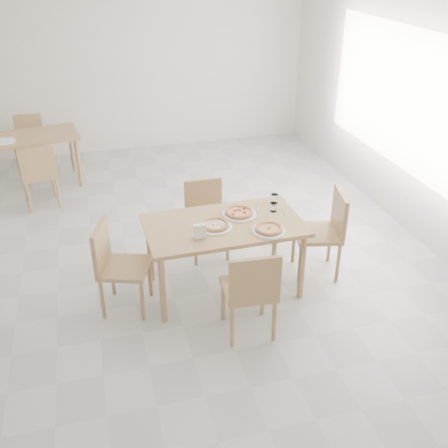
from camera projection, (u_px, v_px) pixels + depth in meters
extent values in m
plane|color=#B7B8B3|center=(161.00, 253.00, 5.95)|extent=(7.00, 7.00, 0.00)
plane|color=silver|center=(121.00, 64.00, 8.24)|extent=(6.00, 0.00, 6.00)
plane|color=silver|center=(266.00, 390.00, 2.31)|extent=(6.00, 0.00, 6.00)
plane|color=silver|center=(415.00, 113.00, 5.95)|extent=(0.00, 7.00, 7.00)
cube|color=white|center=(401.00, 97.00, 6.16)|extent=(1.60, 0.02, 3.20)
cube|color=tan|center=(224.00, 225.00, 5.02)|extent=(1.53, 0.89, 0.04)
cylinder|color=tan|center=(163.00, 290.00, 4.73)|extent=(0.06, 0.06, 0.71)
cylinder|color=tan|center=(302.00, 267.00, 5.07)|extent=(0.06, 0.06, 0.71)
cylinder|color=tan|center=(150.00, 250.00, 5.33)|extent=(0.06, 0.06, 0.71)
cylinder|color=tan|center=(275.00, 232.00, 5.67)|extent=(0.06, 0.06, 0.71)
cube|color=tan|center=(249.00, 289.00, 4.58)|extent=(0.47, 0.47, 0.04)
cube|color=tan|center=(255.00, 280.00, 4.30)|extent=(0.44, 0.07, 0.42)
cylinder|color=tan|center=(263.00, 296.00, 4.89)|extent=(0.04, 0.04, 0.43)
cylinder|color=tan|center=(223.00, 301.00, 4.82)|extent=(0.04, 0.04, 0.43)
cylinder|color=tan|center=(274.00, 321.00, 4.57)|extent=(0.04, 0.04, 0.43)
cylinder|color=tan|center=(232.00, 327.00, 4.50)|extent=(0.04, 0.04, 0.43)
cube|color=tan|center=(208.00, 221.00, 5.73)|extent=(0.42, 0.42, 0.04)
cube|color=tan|center=(203.00, 196.00, 5.78)|extent=(0.42, 0.04, 0.40)
cylinder|color=tan|center=(196.00, 249.00, 5.64)|extent=(0.04, 0.04, 0.41)
cylinder|color=tan|center=(228.00, 244.00, 5.72)|extent=(0.04, 0.04, 0.41)
cylinder|color=tan|center=(189.00, 233.00, 5.94)|extent=(0.04, 0.04, 0.41)
cylinder|color=tan|center=(219.00, 229.00, 6.03)|extent=(0.04, 0.04, 0.41)
cube|color=tan|center=(125.00, 268.00, 4.88)|extent=(0.55, 0.55, 0.04)
cube|color=tan|center=(101.00, 246.00, 4.78)|extent=(0.18, 0.43, 0.42)
cylinder|color=tan|center=(142.00, 301.00, 4.82)|extent=(0.04, 0.04, 0.43)
cylinder|color=tan|center=(150.00, 278.00, 5.15)|extent=(0.04, 0.04, 0.43)
cylinder|color=tan|center=(102.00, 300.00, 4.84)|extent=(0.04, 0.04, 0.43)
cylinder|color=tan|center=(112.00, 277.00, 5.17)|extent=(0.04, 0.04, 0.43)
cube|color=tan|center=(317.00, 233.00, 5.41)|extent=(0.55, 0.55, 0.04)
cube|color=tan|center=(340.00, 212.00, 5.30)|extent=(0.14, 0.46, 0.44)
cylinder|color=tan|center=(294.00, 244.00, 5.69)|extent=(0.04, 0.04, 0.45)
cylinder|color=tan|center=(300.00, 264.00, 5.35)|extent=(0.04, 0.04, 0.45)
cylinder|color=tan|center=(330.00, 243.00, 5.71)|extent=(0.04, 0.04, 0.45)
cylinder|color=tan|center=(338.00, 263.00, 5.36)|extent=(0.04, 0.04, 0.45)
cylinder|color=white|center=(269.00, 231.00, 4.86)|extent=(0.31, 0.31, 0.02)
cylinder|color=white|center=(215.00, 227.00, 4.93)|extent=(0.32, 0.32, 0.02)
cylinder|color=white|center=(239.00, 214.00, 5.15)|extent=(0.34, 0.34, 0.02)
cylinder|color=#E39F6B|center=(269.00, 229.00, 4.86)|extent=(0.30, 0.30, 0.01)
torus|color=#E39F6B|center=(269.00, 229.00, 4.85)|extent=(0.31, 0.31, 0.03)
cylinder|color=orange|center=(269.00, 229.00, 4.85)|extent=(0.23, 0.23, 0.01)
ellipsoid|color=#245D15|center=(269.00, 228.00, 4.85)|extent=(0.05, 0.05, 0.01)
cylinder|color=#E39F6B|center=(215.00, 226.00, 4.92)|extent=(0.34, 0.34, 0.01)
torus|color=#E39F6B|center=(215.00, 225.00, 4.92)|extent=(0.35, 0.35, 0.03)
cylinder|color=beige|center=(215.00, 225.00, 4.92)|extent=(0.26, 0.26, 0.01)
cylinder|color=#E39F6B|center=(239.00, 213.00, 5.15)|extent=(0.29, 0.29, 0.01)
torus|color=#E39F6B|center=(239.00, 212.00, 5.14)|extent=(0.30, 0.30, 0.03)
cylinder|color=orange|center=(239.00, 212.00, 5.14)|extent=(0.23, 0.23, 0.01)
cylinder|color=white|center=(273.00, 207.00, 5.21)|extent=(0.07, 0.07, 0.09)
cylinder|color=white|center=(274.00, 199.00, 5.36)|extent=(0.08, 0.08, 0.10)
cube|color=silver|center=(200.00, 237.00, 4.76)|extent=(0.13, 0.07, 0.01)
cube|color=white|center=(200.00, 231.00, 4.73)|extent=(0.12, 0.05, 0.12)
cube|color=silver|center=(257.00, 207.00, 5.31)|extent=(0.07, 0.16, 0.01)
cube|color=silver|center=(283.00, 212.00, 5.20)|extent=(0.04, 0.18, 0.01)
cube|color=tan|center=(30.00, 137.00, 7.24)|extent=(1.37, 0.91, 0.04)
cylinder|color=tan|center=(79.00, 163.00, 7.38)|extent=(0.06, 0.06, 0.71)
cylinder|color=tan|center=(72.00, 150.00, 7.85)|extent=(0.06, 0.06, 0.71)
cube|color=tan|center=(38.00, 174.00, 6.82)|extent=(0.50, 0.50, 0.04)
cube|color=tan|center=(38.00, 163.00, 6.56)|extent=(0.43, 0.12, 0.41)
cylinder|color=tan|center=(53.00, 183.00, 7.15)|extent=(0.04, 0.04, 0.42)
cylinder|color=tan|center=(25.00, 188.00, 7.01)|extent=(0.04, 0.04, 0.42)
cylinder|color=tan|center=(58.00, 193.00, 6.86)|extent=(0.04, 0.04, 0.42)
cylinder|color=tan|center=(29.00, 198.00, 6.72)|extent=(0.04, 0.04, 0.42)
cube|color=tan|center=(30.00, 144.00, 7.87)|extent=(0.44, 0.44, 0.04)
cube|color=tan|center=(29.00, 127.00, 7.92)|extent=(0.41, 0.07, 0.39)
cylinder|color=tan|center=(18.00, 163.00, 7.79)|extent=(0.04, 0.04, 0.40)
cylinder|color=tan|center=(43.00, 162.00, 7.85)|extent=(0.04, 0.04, 0.40)
cylinder|color=tan|center=(22.00, 155.00, 8.10)|extent=(0.04, 0.04, 0.40)
cylinder|color=tan|center=(45.00, 153.00, 8.15)|extent=(0.04, 0.04, 0.40)
cylinder|color=white|center=(5.00, 141.00, 6.99)|extent=(0.28, 0.28, 0.02)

